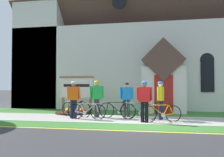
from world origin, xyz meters
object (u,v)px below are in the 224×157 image
object	(u,v)px
bicycle_white	(117,110)
bicycle_yellow	(76,109)
cyclist_in_orange_jersey	(97,95)
bicycle_green	(139,111)
cyclist_in_green_jersey	(74,96)
bicycle_black	(86,111)
cyclist_in_blue_jersey	(144,98)
cyclist_in_white_jersey	(161,97)
bicycle_red	(161,113)
church_sign	(77,88)
cyclist_in_yellow_jersey	(127,97)

from	to	relation	value
bicycle_white	bicycle_yellow	distance (m)	2.06
bicycle_yellow	cyclist_in_orange_jersey	world-z (taller)	cyclist_in_orange_jersey
bicycle_green	cyclist_in_green_jersey	size ratio (longest dim) A/B	0.98
bicycle_black	cyclist_in_blue_jersey	xyz separation A→B (m)	(2.65, -0.54, 0.64)
bicycle_yellow	cyclist_in_green_jersey	world-z (taller)	cyclist_in_green_jersey
bicycle_black	cyclist_in_white_jersey	bearing A→B (deg)	7.55
cyclist_in_green_jersey	cyclist_in_orange_jersey	xyz separation A→B (m)	(0.96, 0.58, 0.03)
bicycle_white	bicycle_black	size ratio (longest dim) A/B	1.00
bicycle_red	bicycle_yellow	size ratio (longest dim) A/B	1.02
bicycle_black	cyclist_in_orange_jersey	xyz separation A→B (m)	(0.30, 0.69, 0.68)
church_sign	bicycle_black	size ratio (longest dim) A/B	1.17
bicycle_yellow	cyclist_in_white_jersey	distance (m)	4.12
bicycle_white	cyclist_in_white_jersey	xyz separation A→B (m)	(2.00, -0.23, 0.63)
cyclist_in_blue_jersey	cyclist_in_green_jersey	xyz separation A→B (m)	(-3.31, 0.66, 0.02)
cyclist_in_white_jersey	church_sign	bearing A→B (deg)	154.97
bicycle_red	cyclist_in_white_jersey	size ratio (longest dim) A/B	0.99
bicycle_white	cyclist_in_yellow_jersey	size ratio (longest dim) A/B	1.05
bicycle_black	cyclist_in_green_jersey	size ratio (longest dim) A/B	1.02
bicycle_white	cyclist_in_orange_jersey	size ratio (longest dim) A/B	1.00
church_sign	cyclist_in_yellow_jersey	distance (m)	3.38
bicycle_red	bicycle_yellow	world-z (taller)	bicycle_yellow
cyclist_in_blue_jersey	cyclist_in_white_jersey	size ratio (longest dim) A/B	1.00
cyclist_in_yellow_jersey	cyclist_in_orange_jersey	xyz separation A→B (m)	(-1.37, -0.50, 0.06)
bicycle_white	bicycle_black	distance (m)	1.47
bicycle_red	bicycle_black	size ratio (longest dim) A/B	0.96
church_sign	cyclist_in_white_jersey	xyz separation A→B (m)	(4.68, -2.18, -0.36)
bicycle_green	cyclist_in_yellow_jersey	distance (m)	1.25
bicycle_black	cyclist_in_blue_jersey	size ratio (longest dim) A/B	1.04
cyclist_in_green_jersey	cyclist_in_white_jersey	xyz separation A→B (m)	(3.97, 0.32, -0.01)
cyclist_in_green_jersey	cyclist_in_yellow_jersey	bearing A→B (deg)	24.84
cyclist_in_yellow_jersey	bicycle_red	bearing A→B (deg)	-41.89
church_sign	cyclist_in_blue_jersey	xyz separation A→B (m)	(4.02, -3.16, -0.37)
bicycle_green	cyclist_in_blue_jersey	xyz separation A→B (m)	(0.32, -0.87, 0.63)
church_sign	cyclist_in_blue_jersey	world-z (taller)	church_sign
bicycle_black	bicycle_yellow	xyz separation A→B (m)	(-0.75, 0.77, 0.01)
church_sign	bicycle_green	size ratio (longest dim) A/B	1.22
cyclist_in_white_jersey	bicycle_green	bearing A→B (deg)	-173.27
bicycle_black	cyclist_in_blue_jersey	bearing A→B (deg)	-11.56
bicycle_yellow	cyclist_in_yellow_jersey	size ratio (longest dim) A/B	0.99
bicycle_green	cyclist_in_blue_jersey	size ratio (longest dim) A/B	0.99
church_sign	cyclist_in_blue_jersey	bearing A→B (deg)	-38.23
bicycle_yellow	bicycle_black	bearing A→B (deg)	-45.71
cyclist_in_green_jersey	cyclist_in_orange_jersey	distance (m)	1.12
bicycle_red	cyclist_in_yellow_jersey	xyz separation A→B (m)	(-1.65, 1.48, 0.62)
church_sign	bicycle_white	world-z (taller)	church_sign
cyclist_in_green_jersey	cyclist_in_white_jersey	bearing A→B (deg)	4.66
bicycle_yellow	cyclist_in_orange_jersey	distance (m)	1.25
church_sign	bicycle_black	world-z (taller)	church_sign
cyclist_in_orange_jersey	bicycle_red	bearing A→B (deg)	-17.90
cyclist_in_yellow_jersey	cyclist_in_green_jersey	size ratio (longest dim) A/B	0.97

